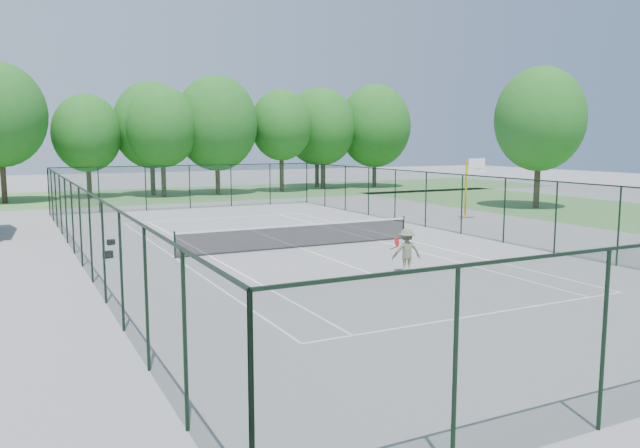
{
  "coord_description": "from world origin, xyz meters",
  "views": [
    {
      "loc": [
        -11.41,
        -24.55,
        4.69
      ],
      "look_at": [
        0.0,
        -2.0,
        1.3
      ],
      "focal_mm": 35.0,
      "sensor_mm": 36.0,
      "label": 1
    }
  ],
  "objects_px": {
    "sports_bag_a": "(108,255)",
    "tennis_player": "(406,251)",
    "basketball_goal": "(472,176)",
    "tennis_net": "(299,235)"
  },
  "relations": [
    {
      "from": "sports_bag_a",
      "to": "basketball_goal",
      "type": "bearing_deg",
      "value": -6.2
    },
    {
      "from": "tennis_net",
      "to": "tennis_player",
      "type": "relative_size",
      "value": 6.02
    },
    {
      "from": "sports_bag_a",
      "to": "tennis_player",
      "type": "bearing_deg",
      "value": -55.76
    },
    {
      "from": "tennis_net",
      "to": "basketball_goal",
      "type": "height_order",
      "value": "basketball_goal"
    },
    {
      "from": "sports_bag_a",
      "to": "tennis_player",
      "type": "xyz_separation_m",
      "value": [
        9.03,
        -7.82,
        0.66
      ]
    },
    {
      "from": "tennis_player",
      "to": "sports_bag_a",
      "type": "bearing_deg",
      "value": 139.12
    },
    {
      "from": "basketball_goal",
      "to": "tennis_player",
      "type": "relative_size",
      "value": 1.98
    },
    {
      "from": "tennis_net",
      "to": "basketball_goal",
      "type": "distance_m",
      "value": 14.33
    },
    {
      "from": "basketball_goal",
      "to": "tennis_net",
      "type": "bearing_deg",
      "value": -161.4
    },
    {
      "from": "tennis_net",
      "to": "basketball_goal",
      "type": "bearing_deg",
      "value": 18.6
    }
  ]
}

